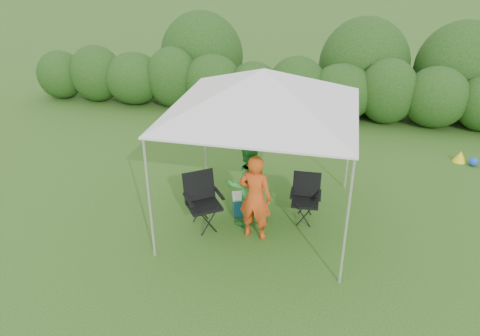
% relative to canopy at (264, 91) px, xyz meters
% --- Properties ---
extents(ground, '(70.00, 70.00, 0.00)m').
position_rel_canopy_xyz_m(ground, '(0.00, -0.50, -2.46)').
color(ground, '#36611E').
extents(hedge, '(16.44, 1.53, 1.80)m').
position_rel_canopy_xyz_m(hedge, '(0.12, 5.50, -1.64)').
color(hedge, '#244B17').
rests_on(hedge, ground).
extents(canopy, '(3.10, 3.10, 2.83)m').
position_rel_canopy_xyz_m(canopy, '(0.00, 0.00, 0.00)').
color(canopy, silver).
rests_on(canopy, ground).
extents(chair_right, '(0.56, 0.51, 0.88)m').
position_rel_canopy_xyz_m(chair_right, '(0.79, 0.18, -1.96)').
color(chair_right, black).
rests_on(chair_right, ground).
extents(chair_left, '(0.80, 0.79, 1.01)m').
position_rel_canopy_xyz_m(chair_left, '(-0.99, -0.44, -1.89)').
color(chair_left, black).
rests_on(chair_left, ground).
extents(man, '(0.61, 0.45, 1.56)m').
position_rel_canopy_xyz_m(man, '(-0.00, -0.60, -1.68)').
color(man, '#E44E19').
rests_on(man, ground).
extents(woman, '(1.00, 0.94, 1.63)m').
position_rel_canopy_xyz_m(woman, '(-0.22, -0.21, -1.65)').
color(woman, green).
rests_on(woman, ground).
extents(cooler, '(0.54, 0.46, 0.38)m').
position_rel_canopy_xyz_m(cooler, '(-0.33, 0.10, -2.27)').
color(cooler, '#1B5A7D').
rests_on(cooler, ground).
extents(bottle, '(0.06, 0.06, 0.23)m').
position_rel_canopy_xyz_m(bottle, '(-0.27, 0.06, -1.96)').
color(bottle, '#592D0C').
rests_on(bottle, cooler).
extents(lawn_toy, '(0.51, 0.43, 0.26)m').
position_rel_canopy_xyz_m(lawn_toy, '(4.13, 3.31, -2.34)').
color(lawn_toy, yellow).
rests_on(lawn_toy, ground).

